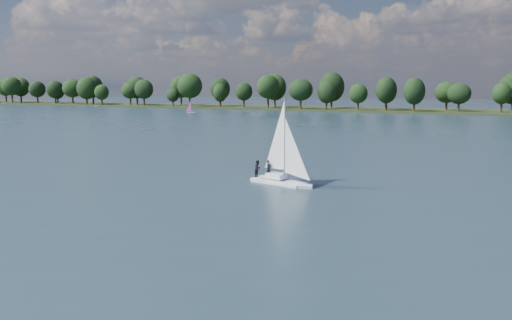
% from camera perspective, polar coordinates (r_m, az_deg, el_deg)
% --- Properties ---
extents(ground, '(700.00, 700.00, 0.00)m').
position_cam_1_polar(ground, '(124.02, 11.69, 2.66)').
color(ground, '#233342').
rests_on(ground, ground).
extents(far_shore, '(660.00, 40.00, 1.50)m').
position_cam_1_polar(far_shore, '(233.10, 20.07, 4.50)').
color(far_shore, black).
rests_on(far_shore, ground).
extents(sailboat, '(7.17, 3.70, 9.08)m').
position_cam_1_polar(sailboat, '(57.52, 2.32, 0.09)').
color(sailboat, white).
rests_on(sailboat, ground).
extents(dinghy_pink, '(3.41, 2.51, 5.09)m').
position_cam_1_polar(dinghy_pink, '(219.11, -6.53, 5.05)').
color(dinghy_pink, silver).
rests_on(dinghy_pink, ground).
extents(pontoon, '(4.34, 2.83, 0.50)m').
position_cam_1_polar(pontoon, '(295.37, -15.57, 5.18)').
color(pontoon, '#585A5D').
rests_on(pontoon, ground).
extents(treeline, '(562.87, 73.92, 18.39)m').
position_cam_1_polar(treeline, '(229.66, 18.88, 6.56)').
color(treeline, black).
rests_on(treeline, ground).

